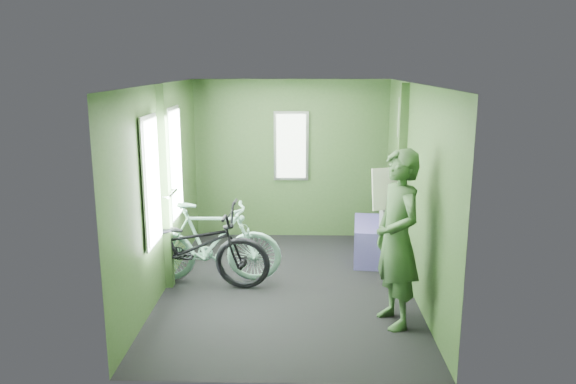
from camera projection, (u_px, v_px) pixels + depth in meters
name	position (u px, v px, depth m)	size (l,w,h in m)	color
room	(285.00, 164.00, 6.19)	(4.00, 4.02, 2.31)	black
bicycle_black	(191.00, 286.00, 6.48)	(0.65, 1.86, 0.98)	black
bicycle_mint	(212.00, 282.00, 6.60)	(0.46, 1.64, 0.99)	#84C1AA
passenger	(397.00, 239.00, 5.37)	(0.58, 0.73, 1.74)	#32512C
waste_box	(390.00, 237.00, 6.99)	(0.24, 0.34, 0.82)	slate
bench_seat	(377.00, 236.00, 7.35)	(0.63, 1.02, 1.02)	navy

